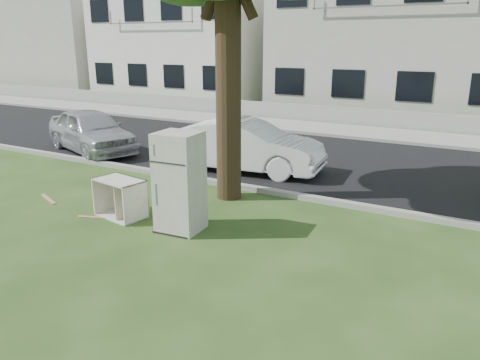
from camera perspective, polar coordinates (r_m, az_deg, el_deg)
The scene contains 16 objects.
ground at distance 8.81m, azimuth -5.12°, elevation -5.71°, with size 120.00×120.00×0.00m, color #244117.
road at distance 13.92m, azimuth 8.99°, elevation 2.48°, with size 120.00×7.00×0.01m, color black.
kerb_near at distance 10.78m, azimuth 2.25°, elevation -1.46°, with size 120.00×0.18×0.12m, color gray.
kerb_far at distance 17.22m, azimuth 13.21°, elevation 4.90°, with size 120.00×0.18×0.12m, color gray.
sidewalk at distance 18.59m, azimuth 14.51°, elevation 5.65°, with size 120.00×2.80×0.01m, color gray.
low_wall at distance 20.06m, azimuth 15.81°, elevation 7.32°, with size 120.00×0.15×0.70m, color gray.
townhouse_left at distance 29.38m, azimuth -5.32°, elevation 16.76°, with size 10.20×8.16×7.04m.
townhouse_center at distance 24.64m, azimuth 19.37°, elevation 16.50°, with size 11.22×8.16×7.44m.
filler_left at distance 39.38m, azimuth -22.49°, elevation 15.06°, with size 16.00×9.00×6.40m, color #BBB8AA.
fridge at distance 8.42m, azimuth -7.37°, elevation -0.29°, with size 0.75×0.69×1.81m, color #B5B2A4.
cabinet at distance 9.45m, azimuth -14.35°, elevation -2.16°, with size 0.98×0.60×0.76m, color silver.
plank_a at distance 9.58m, azimuth -16.52°, elevation -4.43°, with size 0.99×0.08×0.02m, color #AF7754.
plank_b at distance 11.10m, azimuth -22.33°, elevation -2.15°, with size 0.84×0.08×0.02m, color tan.
plank_c at distance 9.70m, azimuth -13.19°, elevation -3.91°, with size 0.71×0.08×0.02m, color tan.
car_center at distance 12.43m, azimuth 0.58°, elevation 4.23°, with size 1.45×4.17×1.37m, color white.
car_left at distance 15.39m, azimuth -17.69°, elevation 5.77°, with size 1.58×3.93×1.34m, color #ABADB3.
Camera 1 is at (4.68, -6.69, 3.31)m, focal length 35.00 mm.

